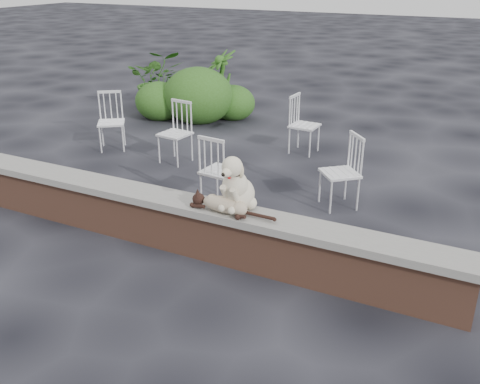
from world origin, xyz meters
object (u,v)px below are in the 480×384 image
at_px(chair_e, 305,125).
at_px(chair_c, 220,170).
at_px(chair_b, 175,133).
at_px(potted_plant_b, 222,84).
at_px(dog, 239,181).
at_px(cat, 225,204).
at_px(potted_plant_a, 158,80).
at_px(chair_d, 340,172).
at_px(chair_a, 111,122).

relative_size(chair_e, chair_c, 1.00).
distance_m(chair_b, potted_plant_b, 2.81).
height_order(dog, cat, dog).
xyz_separation_m(dog, potted_plant_a, (-4.28, 4.75, -0.25)).
height_order(cat, chair_b, chair_b).
relative_size(chair_b, chair_c, 1.00).
bearing_deg(dog, chair_e, 104.44).
relative_size(cat, chair_d, 1.16).
height_order(chair_e, potted_plant_a, potted_plant_a).
xyz_separation_m(chair_a, potted_plant_b, (0.63, 2.67, 0.19)).
distance_m(dog, potted_plant_b, 5.71).
xyz_separation_m(chair_a, chair_c, (2.67, -1.14, 0.00)).
relative_size(cat, potted_plant_b, 0.83).
height_order(chair_d, potted_plant_a, potted_plant_a).
height_order(chair_a, potted_plant_a, potted_plant_a).
bearing_deg(chair_c, potted_plant_b, -55.89).
bearing_deg(chair_e, chair_c, 177.36).
height_order(chair_a, chair_e, same).
bearing_deg(chair_c, chair_b, -32.03).
relative_size(chair_c, chair_d, 1.00).
relative_size(dog, chair_e, 0.63).
distance_m(cat, chair_a, 4.19).
distance_m(chair_e, potted_plant_a, 3.89).
height_order(chair_c, potted_plant_b, potted_plant_b).
xyz_separation_m(chair_b, potted_plant_b, (-0.66, 2.73, 0.19)).
distance_m(chair_a, potted_plant_b, 2.74).
relative_size(chair_a, chair_d, 1.00).
xyz_separation_m(chair_a, chair_e, (2.91, 1.26, 0.00)).
bearing_deg(chair_b, chair_d, -3.51).
xyz_separation_m(chair_a, potted_plant_a, (-0.79, 2.48, 0.16)).
xyz_separation_m(chair_b, chair_c, (1.38, -1.08, 0.00)).
relative_size(chair_a, chair_c, 1.00).
xyz_separation_m(cat, chair_d, (0.62, 1.87, -0.20)).
xyz_separation_m(chair_e, chair_d, (1.13, -1.80, 0.00)).
height_order(chair_e, chair_d, same).
xyz_separation_m(cat, potted_plant_a, (-4.20, 4.90, -0.04)).
height_order(chair_a, chair_c, same).
relative_size(dog, chair_a, 0.63).
distance_m(dog, chair_a, 4.18).
bearing_deg(chair_b, chair_c, -31.60).
relative_size(cat, chair_b, 1.16).
bearing_deg(chair_a, chair_e, -11.84).
bearing_deg(chair_e, potted_plant_a, 74.71).
bearing_deg(chair_b, chair_a, -176.47).
distance_m(dog, chair_e, 3.59).
height_order(dog, chair_d, dog).
height_order(chair_b, chair_d, same).
relative_size(chair_a, chair_b, 1.00).
bearing_deg(chair_e, cat, -169.10).
bearing_deg(chair_a, chair_b, -38.05).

